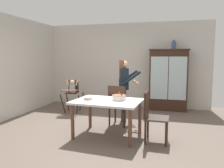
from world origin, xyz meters
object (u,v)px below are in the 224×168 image
(high_chair_with_toddler, at_px, (72,90))
(birthday_cake, at_px, (119,98))
(dining_chair_far_side, at_px, (118,103))
(dining_table, at_px, (108,105))
(adult_person, at_px, (124,83))
(serving_bowl, at_px, (88,98))
(dining_chair_right_end, at_px, (151,113))
(ceramic_vase, at_px, (174,45))
(china_cabinet, at_px, (168,80))

(high_chair_with_toddler, height_order, birthday_cake, high_chair_with_toddler)
(high_chair_with_toddler, xyz_separation_m, dining_chair_far_side, (1.63, -1.00, -0.10))
(high_chair_with_toddler, height_order, dining_chair_far_side, dining_chair_far_side)
(dining_table, distance_m, birthday_cake, 0.28)
(dining_table, relative_size, dining_chair_far_side, 1.47)
(adult_person, distance_m, birthday_cake, 1.07)
(serving_bowl, distance_m, dining_chair_right_end, 1.31)
(adult_person, xyz_separation_m, birthday_cake, (0.12, -1.05, -0.17))
(ceramic_vase, bearing_deg, dining_chair_far_side, -121.47)
(dining_chair_right_end, bearing_deg, adult_person, 34.31)
(high_chair_with_toddler, xyz_separation_m, dining_chair_right_end, (2.46, -1.78, -0.10))
(china_cabinet, relative_size, dining_chair_far_side, 1.93)
(adult_person, height_order, dining_chair_far_side, adult_person)
(dining_table, xyz_separation_m, dining_chair_right_end, (0.88, -0.08, -0.09))
(high_chair_with_toddler, bearing_deg, china_cabinet, 11.37)
(adult_person, bearing_deg, china_cabinet, -52.46)
(china_cabinet, height_order, dining_chair_right_end, china_cabinet)
(china_cabinet, distance_m, high_chair_with_toddler, 2.90)
(birthday_cake, bearing_deg, dining_table, -159.09)
(adult_person, bearing_deg, dining_chair_right_end, -165.78)
(serving_bowl, bearing_deg, dining_chair_far_side, 58.40)
(adult_person, xyz_separation_m, serving_bowl, (-0.50, -1.17, -0.20))
(high_chair_with_toddler, distance_m, birthday_cake, 2.42)
(china_cabinet, distance_m, adult_person, 1.88)
(china_cabinet, xyz_separation_m, birthday_cake, (-0.92, -2.61, -0.14))
(dining_table, bearing_deg, china_cabinet, 67.10)
(china_cabinet, relative_size, adult_person, 1.21)
(birthday_cake, relative_size, dining_chair_right_end, 0.29)
(high_chair_with_toddler, relative_size, adult_person, 0.62)
(high_chair_with_toddler, height_order, serving_bowl, high_chair_with_toddler)
(high_chair_with_toddler, distance_m, dining_table, 2.32)
(adult_person, bearing_deg, ceramic_vase, -55.61)
(birthday_cake, bearing_deg, adult_person, 96.49)
(dining_table, bearing_deg, dining_chair_far_side, 85.90)
(dining_chair_far_side, height_order, dining_chair_right_end, same)
(adult_person, relative_size, serving_bowl, 8.50)
(ceramic_vase, relative_size, dining_chair_far_side, 0.28)
(adult_person, relative_size, dining_table, 1.08)
(serving_bowl, relative_size, dining_chair_far_side, 0.19)
(dining_chair_far_side, bearing_deg, dining_chair_right_end, 144.36)
(dining_table, height_order, dining_chair_far_side, dining_chair_far_side)
(ceramic_vase, bearing_deg, birthday_cake, -111.90)
(dining_chair_right_end, bearing_deg, china_cabinet, -3.97)
(birthday_cake, bearing_deg, dining_chair_right_end, -13.45)
(ceramic_vase, bearing_deg, high_chair_with_toddler, -160.76)
(china_cabinet, bearing_deg, birthday_cake, -109.40)
(dining_chair_far_side, xyz_separation_m, dining_chair_right_end, (0.83, -0.78, 0.00))
(high_chair_with_toddler, bearing_deg, ceramic_vase, 10.58)
(ceramic_vase, xyz_separation_m, high_chair_with_toddler, (-2.85, -0.99, -1.31))
(high_chair_with_toddler, height_order, dining_table, high_chair_with_toddler)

